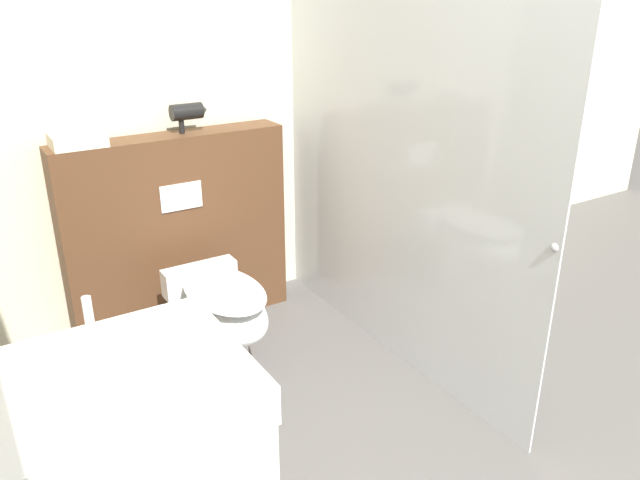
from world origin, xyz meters
name	(u,v)px	position (x,y,z in m)	size (l,w,h in m)	color
wall_back	(225,90)	(0.00, 2.42, 1.25)	(8.00, 0.06, 2.50)	beige
partition_panel	(178,233)	(-0.39, 2.26, 0.54)	(1.21, 0.21, 1.08)	#51331E
shower_glass	(395,175)	(0.42, 1.43, 0.95)	(0.04, 1.93, 1.90)	silver
toilet	(222,317)	(-0.41, 1.67, 0.31)	(0.38, 0.65, 0.49)	white
hair_drier	(188,112)	(-0.28, 2.25, 1.18)	(0.19, 0.08, 0.15)	black
folded_towel	(78,140)	(-0.84, 2.25, 1.11)	(0.25, 0.20, 0.06)	beige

